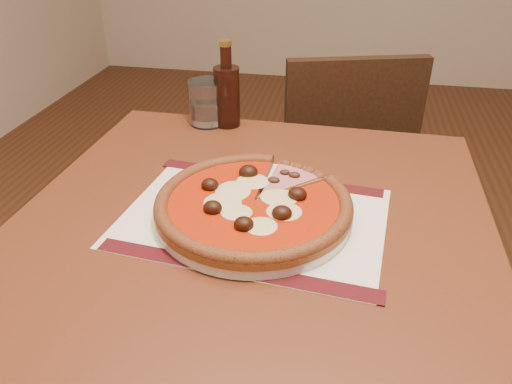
# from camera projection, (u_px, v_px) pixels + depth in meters

# --- Properties ---
(table) EXTENTS (0.81, 0.81, 0.75)m
(table) POSITION_uv_depth(u_px,v_px,m) (254.00, 259.00, 0.91)
(table) COLOR brown
(table) RESTS_ON ground
(chair_far) EXTENTS (0.49, 0.49, 0.84)m
(chair_far) POSITION_uv_depth(u_px,v_px,m) (340.00, 161.00, 1.61)
(chair_far) COLOR black
(chair_far) RESTS_ON ground
(placemat) EXTENTS (0.46, 0.35, 0.00)m
(placemat) POSITION_uv_depth(u_px,v_px,m) (254.00, 217.00, 0.84)
(placemat) COLOR white
(placemat) RESTS_ON table
(plate) EXTENTS (0.32, 0.32, 0.02)m
(plate) POSITION_uv_depth(u_px,v_px,m) (254.00, 213.00, 0.84)
(plate) COLOR white
(plate) RESTS_ON placemat
(pizza) EXTENTS (0.33, 0.33, 0.04)m
(pizza) POSITION_uv_depth(u_px,v_px,m) (253.00, 203.00, 0.83)
(pizza) COLOR #A25E27
(pizza) RESTS_ON plate
(ham_slice) EXTENTS (0.11, 0.15, 0.02)m
(ham_slice) POSITION_uv_depth(u_px,v_px,m) (295.00, 183.00, 0.89)
(ham_slice) COLOR #A25E27
(ham_slice) RESTS_ON plate
(water_glass) EXTENTS (0.11, 0.11, 0.10)m
(water_glass) POSITION_uv_depth(u_px,v_px,m) (207.00, 103.00, 1.17)
(water_glass) COLOR white
(water_glass) RESTS_ON table
(bottle) EXTENTS (0.06, 0.06, 0.20)m
(bottle) POSITION_uv_depth(u_px,v_px,m) (227.00, 93.00, 1.14)
(bottle) COLOR black
(bottle) RESTS_ON table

